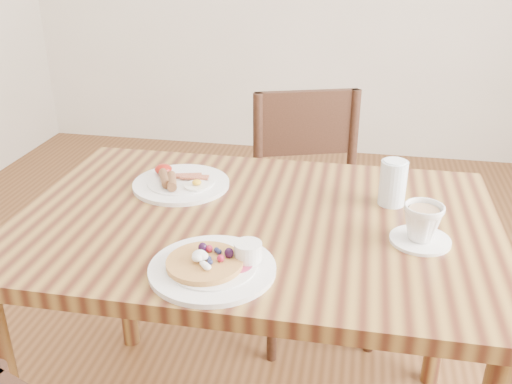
# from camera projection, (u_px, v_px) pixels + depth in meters

# --- Properties ---
(dining_table) EXTENTS (1.20, 0.80, 0.75)m
(dining_table) POSITION_uv_depth(u_px,v_px,m) (256.00, 251.00, 1.47)
(dining_table) COLOR olive
(dining_table) RESTS_ON ground
(chair_far) EXTENTS (0.53, 0.53, 0.88)m
(chair_far) POSITION_uv_depth(u_px,v_px,m) (311.00, 204.00, 2.08)
(chair_far) COLOR #3A2015
(chair_far) RESTS_ON ground
(pancake_plate) EXTENTS (0.27, 0.27, 0.06)m
(pancake_plate) POSITION_uv_depth(u_px,v_px,m) (214.00, 265.00, 1.20)
(pancake_plate) COLOR white
(pancake_plate) RESTS_ON dining_table
(breakfast_plate) EXTENTS (0.27, 0.27, 0.04)m
(breakfast_plate) POSITION_uv_depth(u_px,v_px,m) (180.00, 182.00, 1.60)
(breakfast_plate) COLOR white
(breakfast_plate) RESTS_ON dining_table
(teacup_saucer) EXTENTS (0.14, 0.14, 0.09)m
(teacup_saucer) POSITION_uv_depth(u_px,v_px,m) (422.00, 225.00, 1.30)
(teacup_saucer) COLOR white
(teacup_saucer) RESTS_ON dining_table
(water_glass) EXTENTS (0.07, 0.07, 0.12)m
(water_glass) POSITION_uv_depth(u_px,v_px,m) (393.00, 183.00, 1.48)
(water_glass) COLOR silver
(water_glass) RESTS_ON dining_table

